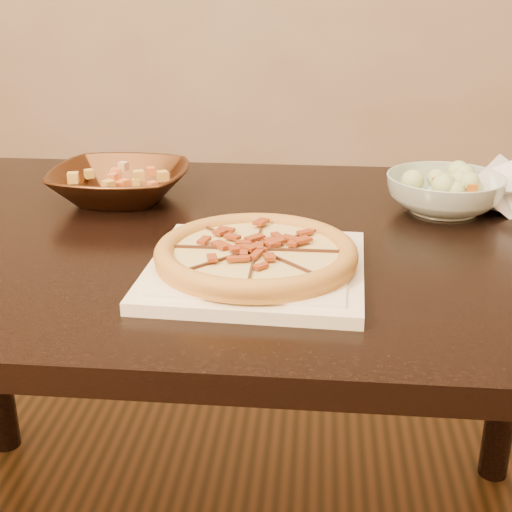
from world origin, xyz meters
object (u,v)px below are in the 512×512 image
at_px(pizza, 256,253).
at_px(dining_table, 216,286).
at_px(plate, 256,269).
at_px(salad_bowl, 445,194).
at_px(bronze_bowl, 120,184).

bearing_deg(pizza, dining_table, 115.46).
xyz_separation_m(plate, pizza, (-0.00, 0.00, 0.02)).
distance_m(dining_table, salad_bowl, 0.44).
bearing_deg(pizza, plate, -32.58).
bearing_deg(bronze_bowl, dining_table, -37.65).
distance_m(plate, bronze_bowl, 0.44).
bearing_deg(dining_table, bronze_bowl, 142.35).
distance_m(bronze_bowl, salad_bowl, 0.60).
bearing_deg(pizza, salad_bowl, 46.19).
xyz_separation_m(dining_table, plate, (0.09, -0.18, 0.11)).
relative_size(dining_table, plate, 4.44).
distance_m(plate, salad_bowl, 0.45).
relative_size(pizza, bronze_bowl, 1.13).
height_order(plate, pizza, pizza).
xyz_separation_m(dining_table, bronze_bowl, (-0.20, 0.16, 0.13)).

